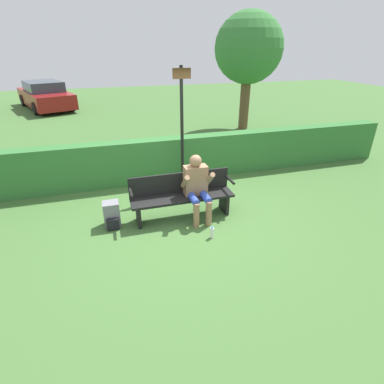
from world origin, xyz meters
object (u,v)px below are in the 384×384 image
at_px(signpost, 182,123).
at_px(parked_car, 45,96).
at_px(person_seated, 197,185).
at_px(tree, 249,49).
at_px(backpack, 112,215).
at_px(park_bench, 182,195).
at_px(water_bottle, 212,233).

bearing_deg(signpost, parked_car, 111.13).
relative_size(person_seated, tree, 0.30).
bearing_deg(person_seated, signpost, 85.35).
distance_m(person_seated, backpack, 1.61).
relative_size(park_bench, water_bottle, 9.03).
bearing_deg(tree, signpost, -129.35).
bearing_deg(water_bottle, park_bench, 109.27).
distance_m(person_seated, parked_car, 13.08).
height_order(person_seated, water_bottle, person_seated).
height_order(person_seated, tree, tree).
relative_size(person_seated, water_bottle, 5.70).
bearing_deg(parked_car, park_bench, 176.78).
relative_size(park_bench, tree, 0.47).
bearing_deg(backpack, person_seated, -4.92).
xyz_separation_m(signpost, parked_car, (-4.23, 10.94, -0.80)).
bearing_deg(backpack, signpost, 38.79).
height_order(person_seated, parked_car, parked_car).
bearing_deg(parked_car, tree, -150.73).
bearing_deg(park_bench, water_bottle, -70.73).
distance_m(water_bottle, signpost, 2.58).
xyz_separation_m(park_bench, signpost, (0.38, 1.35, 0.99)).
height_order(person_seated, signpost, signpost).
distance_m(signpost, tree, 5.81).
distance_m(park_bench, water_bottle, 0.96).
bearing_deg(tree, parked_car, 139.88).
bearing_deg(signpost, tree, 50.65).
xyz_separation_m(park_bench, tree, (3.96, 5.72, 2.35)).
xyz_separation_m(water_bottle, tree, (3.66, 6.57, 2.69)).
bearing_deg(park_bench, person_seated, -24.12).
xyz_separation_m(parked_car, tree, (7.81, -6.58, 2.16)).
bearing_deg(parked_car, signpost, -179.48).
bearing_deg(person_seated, parked_car, 108.32).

